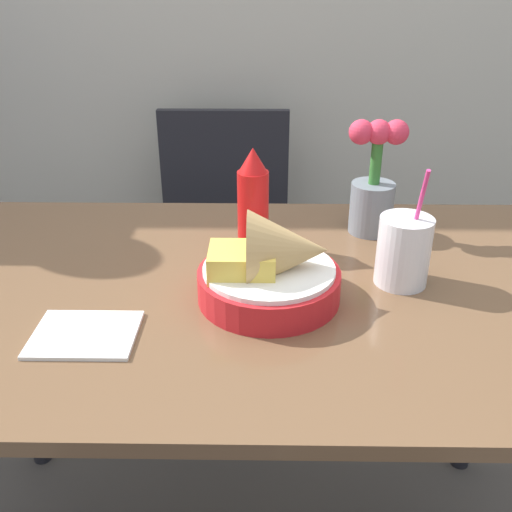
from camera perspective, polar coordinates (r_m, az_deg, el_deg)
The scene contains 7 objects.
dining_table at distance 1.03m, azimuth -1.18°, elevation -7.64°, with size 1.28×0.74×0.75m.
chair_far_window at distance 1.79m, azimuth -3.22°, elevation 2.87°, with size 0.40×0.40×0.85m.
food_basket at distance 0.91m, azimuth 1.82°, elevation -1.33°, with size 0.23×0.23×0.15m.
ketchup_bottle at distance 1.07m, azimuth -0.30°, elevation 5.52°, with size 0.06×0.06×0.20m.
drink_cup at distance 0.99m, azimuth 14.51°, elevation 0.29°, with size 0.09×0.09×0.21m.
flower_vase at distance 1.16m, azimuth 11.67°, elevation 6.90°, with size 0.11×0.09×0.23m.
napkin at distance 0.88m, azimuth -16.72°, elevation -7.51°, with size 0.15×0.12×0.01m.
Camera 1 is at (0.03, -0.85, 1.23)m, focal length 40.00 mm.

